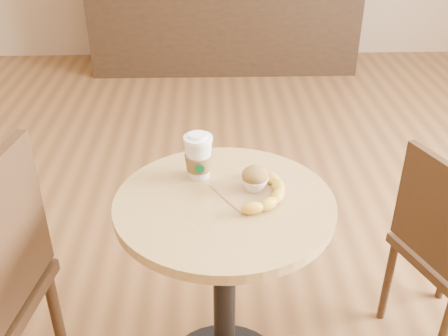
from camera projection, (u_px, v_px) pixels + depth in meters
name	position (u px, v px, depth m)	size (l,w,h in m)	color
cafe_table	(224.00, 268.00, 1.59)	(0.62, 0.62, 0.75)	black
chair_right	(448.00, 248.00, 1.78)	(0.44, 0.44, 0.78)	#362313
service_counter	(224.00, 5.00, 4.39)	(2.30, 0.65, 1.04)	black
kraft_bag	(261.00, 188.00, 1.51)	(0.24, 0.18, 0.00)	#9C764B
coffee_cup	(199.00, 158.00, 1.54)	(0.08, 0.09, 0.14)	silver
muffin	(255.00, 178.00, 1.49)	(0.08, 0.08, 0.07)	white
banana	(265.00, 189.00, 1.47)	(0.15, 0.25, 0.03)	gold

